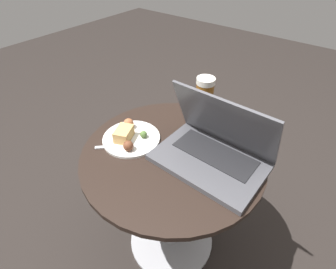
% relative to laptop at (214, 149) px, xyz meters
% --- Properties ---
extents(ground_plane, '(6.00, 6.00, 0.00)m').
position_rel_laptop_xyz_m(ground_plane, '(-0.12, -0.05, -0.60)').
color(ground_plane, black).
extents(table, '(0.61, 0.61, 0.55)m').
position_rel_laptop_xyz_m(table, '(-0.12, -0.05, -0.21)').
color(table, '#9E9EA3').
rests_on(table, ground_plane).
extents(laptop, '(0.34, 0.23, 0.23)m').
position_rel_laptop_xyz_m(laptop, '(0.00, 0.00, 0.00)').
color(laptop, '#47474C').
rests_on(laptop, table).
extents(beer_glass, '(0.06, 0.06, 0.20)m').
position_rel_laptop_xyz_m(beer_glass, '(-0.12, 0.12, 0.05)').
color(beer_glass, brown).
rests_on(beer_glass, table).
extents(snack_plate, '(0.20, 0.20, 0.05)m').
position_rel_laptop_xyz_m(snack_plate, '(-0.28, -0.09, -0.03)').
color(snack_plate, silver).
rests_on(snack_plate, table).
extents(fork, '(0.15, 0.15, 0.00)m').
position_rel_laptop_xyz_m(fork, '(-0.26, -0.12, -0.04)').
color(fork, '#B2B2B7').
rests_on(fork, table).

